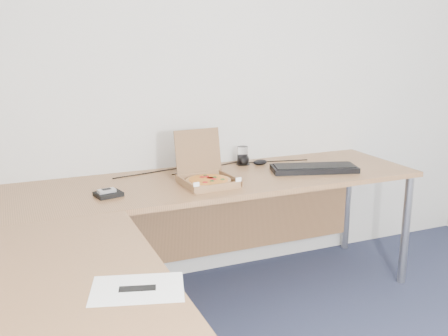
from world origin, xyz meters
name	(u,v)px	position (x,y,z in m)	size (l,w,h in m)	color
desk	(176,215)	(-0.82, 0.97, 0.70)	(2.50, 2.20, 0.73)	#91623C
pizza_box	(207,178)	(-0.53, 1.32, 0.76)	(0.27, 0.32, 0.28)	brown
drinking_glass	(242,156)	(-0.17, 1.64, 0.79)	(0.07, 0.07, 0.12)	silver
keyboard	(314,169)	(0.16, 1.32, 0.75)	(0.51, 0.18, 0.03)	black
mouse	(260,162)	(-0.07, 1.59, 0.75)	(0.09, 0.06, 0.03)	black
wallet	(108,194)	(-1.08, 1.30, 0.74)	(0.13, 0.11, 0.02)	black
phone	(107,191)	(-1.09, 1.30, 0.76)	(0.09, 0.05, 0.02)	#B2B5BA
paper_sheet	(137,289)	(-1.18, 0.27, 0.73)	(0.29, 0.21, 0.00)	white
dome_speaker	(243,159)	(-0.16, 1.65, 0.77)	(0.09, 0.09, 0.07)	black
cable_bundle	(210,167)	(-0.39, 1.65, 0.73)	(0.61, 0.04, 0.01)	black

